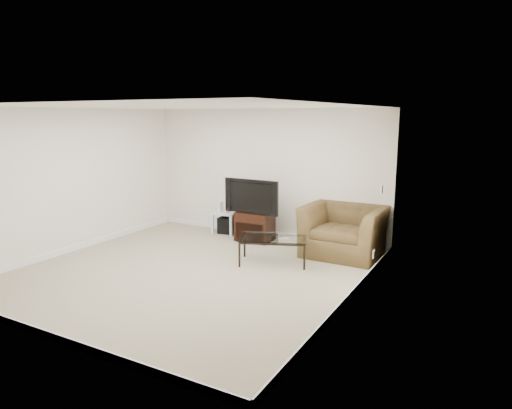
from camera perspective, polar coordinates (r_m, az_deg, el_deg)
The scene contains 18 objects.
floor at distance 7.19m, azimuth -8.22°, elevation -8.31°, with size 5.00×5.00×0.00m, color tan.
ceiling at distance 6.79m, azimuth -8.81°, elevation 12.02°, with size 5.00×5.00×0.00m, color white.
wall_back at distance 8.97m, azimuth 1.21°, elevation 3.89°, with size 5.00×0.02×2.50m, color silver.
wall_left at distance 8.62m, azimuth -21.88°, elevation 2.79°, with size 0.02×5.00×2.50m, color silver.
wall_right at distance 5.74m, azimuth 11.79°, elevation -0.45°, with size 0.02×5.00×2.50m, color silver.
plate_back at distance 9.69m, azimuth -6.20°, elevation 4.36°, with size 0.12×0.02×0.12m, color white.
plate_right_switch at distance 7.27m, azimuth 15.45°, elevation 1.78°, with size 0.02×0.09×0.13m, color white.
plate_right_outlet at distance 7.19m, azimuth 14.49°, elevation -6.04°, with size 0.02×0.08×0.12m, color white.
tv_stand at distance 8.76m, azimuth -0.14°, elevation -2.75°, with size 0.67×0.47×0.56m, color black, non-canonical shape.
dvd_player at distance 8.68m, azimuth -0.26°, elevation -1.60°, with size 0.35×0.24×0.05m, color black.
television at distance 8.61m, azimuth -0.23°, elevation 1.12°, with size 1.05×0.21×0.65m, color black.
side_table at distance 9.36m, azimuth -3.74°, elevation -2.23°, with size 0.46×0.46×0.44m, color silver, non-canonical shape.
subwoofer at distance 9.38m, azimuth -3.54°, elevation -2.60°, with size 0.34×0.34×0.34m, color black.
game_console at distance 9.33m, azimuth -4.43°, elevation -0.26°, with size 0.05×0.15×0.20m, color white.
game_case at distance 9.25m, azimuth -3.51°, elevation -0.42°, with size 0.05×0.13×0.18m, color #CC4C4C.
recliner at distance 7.95m, azimuth 10.98°, elevation -2.19°, with size 1.32×0.86×1.15m, color #48311B.
coffee_table at distance 7.46m, azimuth 2.16°, elevation -5.73°, with size 1.10×0.62×0.43m, color black, non-canonical shape.
remote at distance 7.29m, azimuth 3.48°, elevation -4.30°, with size 0.17×0.05×0.02m, color #B2B2B7.
Camera 1 is at (4.13, -5.39, 2.38)m, focal length 32.00 mm.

